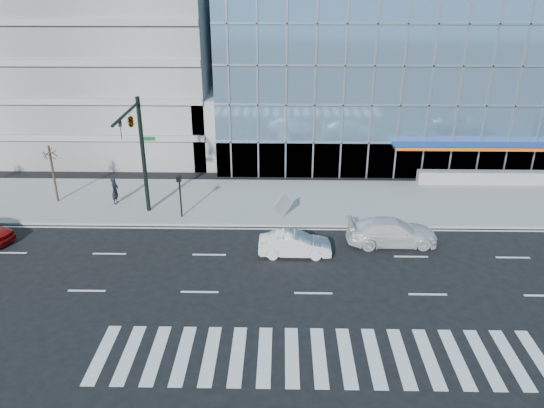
{
  "coord_description": "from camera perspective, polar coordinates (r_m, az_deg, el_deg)",
  "views": [
    {
      "loc": [
        -1.72,
        -27.6,
        15.55
      ],
      "look_at": [
        -2.3,
        3.0,
        2.02
      ],
      "focal_mm": 35.0,
      "sensor_mm": 36.0,
      "label": 1
    }
  ],
  "objects": [
    {
      "name": "white_suv",
      "position": [
        33.46,
        12.77,
        -2.94
      ],
      "size": [
        5.64,
        2.48,
        1.61
      ],
      "primitive_type": "imported",
      "rotation": [
        0.0,
        0.0,
        1.61
      ],
      "color": "silver",
      "rests_on": "ground"
    },
    {
      "name": "parking_garage",
      "position": [
        56.9,
        -18.5,
        17.1
      ],
      "size": [
        24.0,
        24.0,
        20.0
      ],
      "primitive_type": "cube",
      "color": "gray",
      "rests_on": "ground"
    },
    {
      "name": "ramp_block",
      "position": [
        47.49,
        -4.16,
        8.47
      ],
      "size": [
        6.0,
        8.0,
        6.0
      ],
      "primitive_type": "cube",
      "color": "gray",
      "rests_on": "ground"
    },
    {
      "name": "street_tree_near",
      "position": [
        40.44,
        -22.79,
        5.04
      ],
      "size": [
        1.1,
        1.1,
        4.23
      ],
      "color": "#332319",
      "rests_on": "sidewalk"
    },
    {
      "name": "pedestrian",
      "position": [
        39.46,
        -16.53,
        1.39
      ],
      "size": [
        0.55,
        0.77,
        1.97
      ],
      "primitive_type": "imported",
      "rotation": [
        0.0,
        0.0,
        1.45
      ],
      "color": "black",
      "rests_on": "sidewalk"
    },
    {
      "name": "traffic_signal",
      "position": [
        34.77,
        -14.55,
        7.42
      ],
      "size": [
        1.14,
        5.74,
        8.0
      ],
      "color": "black",
      "rests_on": "sidewalk"
    },
    {
      "name": "sidewalk",
      "position": [
        38.86,
        3.54,
        0.33
      ],
      "size": [
        120.0,
        8.0,
        0.15
      ],
      "primitive_type": "cube",
      "color": "gray",
      "rests_on": "ground"
    },
    {
      "name": "ped_signal_post",
      "position": [
        35.84,
        -9.89,
        1.51
      ],
      "size": [
        0.3,
        0.33,
        3.0
      ],
      "color": "black",
      "rests_on": "sidewalk"
    },
    {
      "name": "theatre_building",
      "position": [
        56.43,
        17.85,
        14.56
      ],
      "size": [
        42.0,
        26.0,
        15.0
      ],
      "primitive_type": "cube",
      "color": "#78A3C9",
      "rests_on": "ground"
    },
    {
      "name": "white_sedan",
      "position": [
        31.45,
        2.48,
        -4.34
      ],
      "size": [
        4.29,
        1.52,
        1.41
      ],
      "primitive_type": "imported",
      "rotation": [
        0.0,
        0.0,
        1.56
      ],
      "color": "white",
      "rests_on": "ground"
    },
    {
      "name": "ground",
      "position": [
        31.73,
        4.08,
        -5.57
      ],
      "size": [
        160.0,
        160.0,
        0.0
      ],
      "primitive_type": "plane",
      "color": "black",
      "rests_on": "ground"
    },
    {
      "name": "tilted_panel",
      "position": [
        35.67,
        1.21,
        -0.11
      ],
      "size": [
        1.39,
        1.29,
        1.83
      ],
      "primitive_type": "cube",
      "rotation": [
        0.0,
        0.87,
        0.74
      ],
      "color": "#A8A8A8",
      "rests_on": "sidewalk"
    }
  ]
}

